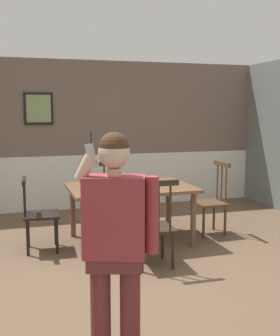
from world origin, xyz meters
TOP-DOWN VIEW (x-y plane):
  - ground_plane at (0.00, 0.00)m, footprint 7.45×7.45m
  - room_back_partition at (-0.00, 3.18)m, footprint 6.77×0.17m
  - dining_table at (0.38, 1.03)m, footprint 1.62×1.12m
  - chair_near_window at (-0.81, 1.02)m, footprint 0.45×0.45m
  - chair_by_doorway at (0.39, 0.09)m, footprint 0.45×0.45m
  - chair_at_table_head at (0.37, 1.96)m, footprint 0.41×0.41m
  - chair_opposite_corner at (1.57, 1.04)m, footprint 0.42×0.42m
  - person_figure at (-0.43, -1.54)m, footprint 0.55×0.34m

SIDE VIEW (x-z plane):
  - ground_plane at x=0.00m, z-range 0.00..0.00m
  - chair_at_table_head at x=0.37m, z-range -0.01..0.94m
  - chair_near_window at x=-0.81m, z-range 0.00..0.92m
  - chair_by_doorway at x=0.39m, z-range -0.03..0.97m
  - chair_opposite_corner at x=1.57m, z-range -0.03..0.99m
  - dining_table at x=0.38m, z-range 0.29..1.05m
  - person_figure at x=-0.43m, z-range 0.11..1.72m
  - room_back_partition at x=0.00m, z-range -0.05..2.55m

